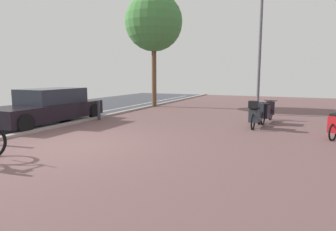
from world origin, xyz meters
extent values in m
cube|color=brown|center=(4.80, 0.00, -0.03)|extent=(14.40, 40.00, 0.05)
cube|color=#A2958E|center=(-2.40, 0.00, 0.04)|extent=(0.24, 40.00, 0.08)
torus|color=black|center=(6.26, 3.45, 0.23)|extent=(0.29, 0.48, 0.52)
torus|color=black|center=(4.16, 5.42, 0.25)|extent=(0.12, 0.55, 0.55)
torus|color=black|center=(4.31, 6.73, 0.25)|extent=(0.12, 0.55, 0.55)
cube|color=black|center=(4.24, 6.08, 0.22)|extent=(0.36, 0.77, 0.08)
cube|color=black|center=(4.19, 5.66, 0.46)|extent=(0.37, 0.61, 0.48)
cube|color=black|center=(4.19, 5.66, 0.73)|extent=(0.32, 0.56, 0.06)
cylinder|color=black|center=(4.31, 6.71, 0.52)|extent=(0.08, 0.13, 0.55)
cube|color=black|center=(4.30, 6.63, 0.50)|extent=(0.33, 0.12, 0.54)
cylinder|color=black|center=(4.31, 6.68, 0.79)|extent=(0.52, 0.09, 0.03)
torus|color=black|center=(3.96, 4.24, 0.26)|extent=(0.09, 0.57, 0.57)
torus|color=black|center=(4.03, 5.42, 0.26)|extent=(0.09, 0.57, 0.57)
cube|color=#303A41|center=(4.00, 4.83, 0.23)|extent=(0.32, 0.68, 0.08)
cube|color=#303A41|center=(3.98, 4.45, 0.45)|extent=(0.33, 0.54, 0.44)
cube|color=black|center=(3.98, 4.45, 0.70)|extent=(0.29, 0.49, 0.06)
cylinder|color=#303A41|center=(4.03, 5.39, 0.54)|extent=(0.08, 0.12, 0.57)
cube|color=#303A41|center=(4.03, 5.32, 0.51)|extent=(0.32, 0.10, 0.56)
cylinder|color=black|center=(4.03, 5.37, 0.82)|extent=(0.52, 0.06, 0.03)
cube|color=black|center=(3.96, 4.19, 0.85)|extent=(0.30, 0.30, 0.24)
cube|color=black|center=(-3.34, 2.41, 0.45)|extent=(1.74, 4.49, 0.56)
cube|color=#282D38|center=(-3.34, 2.67, 1.02)|extent=(1.46, 2.35, 0.57)
cylinder|color=black|center=(-4.17, 4.13, 0.31)|extent=(0.20, 0.62, 0.62)
cylinder|color=black|center=(-2.51, 4.13, 0.31)|extent=(0.20, 0.62, 0.62)
cylinder|color=black|center=(-2.51, 0.68, 0.31)|extent=(0.20, 0.62, 0.62)
cylinder|color=slate|center=(3.60, 8.18, 2.94)|extent=(0.14, 0.14, 5.88)
cylinder|color=brown|center=(-2.30, 9.34, 1.80)|extent=(0.27, 0.27, 3.60)
sphere|color=#45823F|center=(-2.30, 9.34, 4.73)|extent=(3.22, 3.22, 3.22)
cylinder|color=#38383D|center=(-2.05, 3.83, 0.40)|extent=(0.12, 0.12, 0.79)
camera|label=1|loc=(5.31, -5.83, 1.84)|focal=31.44mm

